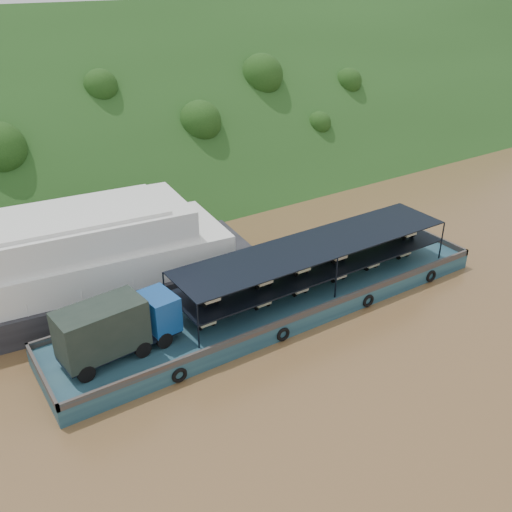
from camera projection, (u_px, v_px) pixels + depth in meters
ground at (298, 301)px, 44.54m from camera, size 160.00×160.00×0.00m
hillside at (125, 173)px, 71.25m from camera, size 140.00×39.60×39.60m
cargo_barge at (259, 302)px, 41.95m from camera, size 35.00×7.18×5.11m
passenger_ferry at (18, 276)px, 41.40m from camera, size 37.44×12.91×7.43m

